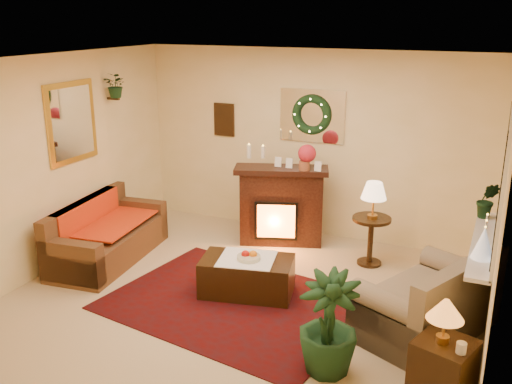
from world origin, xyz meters
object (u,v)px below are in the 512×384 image
at_px(fireplace, 281,205).
at_px(coffee_table, 247,277).
at_px(loveseat, 427,293).
at_px(end_table_square, 443,370).
at_px(sofa, 108,228).
at_px(side_table_round, 370,240).

bearing_deg(fireplace, coffee_table, -101.51).
relative_size(loveseat, end_table_square, 2.71).
distance_m(sofa, fireplace, 2.30).
relative_size(loveseat, coffee_table, 1.42).
relative_size(sofa, side_table_round, 2.85).
xyz_separation_m(sofa, loveseat, (3.98, -0.14, -0.01)).
height_order(sofa, loveseat, loveseat).
distance_m(loveseat, end_table_square, 1.08).
relative_size(fireplace, loveseat, 0.77).
xyz_separation_m(side_table_round, coffee_table, (-1.07, -1.37, -0.12)).
bearing_deg(end_table_square, side_table_round, 115.89).
bearing_deg(end_table_square, loveseat, 105.33).
bearing_deg(coffee_table, fireplace, 85.00).
xyz_separation_m(fireplace, coffee_table, (0.21, -1.57, -0.34)).
height_order(end_table_square, coffee_table, end_table_square).
height_order(fireplace, coffee_table, fireplace).
bearing_deg(sofa, fireplace, 31.42).
xyz_separation_m(loveseat, coffee_table, (-1.95, -0.02, -0.21)).
height_order(side_table_round, coffee_table, side_table_round).
distance_m(loveseat, coffee_table, 1.96).
distance_m(sofa, loveseat, 3.98).
distance_m(end_table_square, coffee_table, 2.45).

